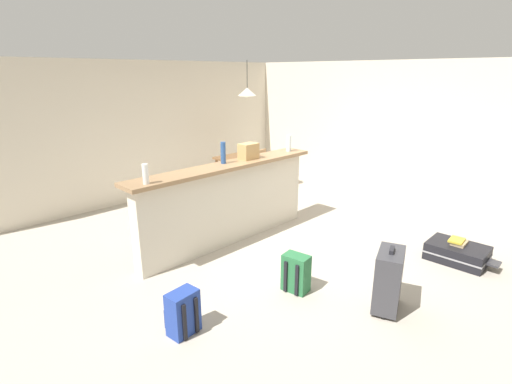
# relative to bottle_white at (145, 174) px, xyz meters

# --- Properties ---
(ground_plane) EXTENTS (13.00, 13.00, 0.05)m
(ground_plane) POSITION_rel_bottle_white_xyz_m (1.71, -0.29, -1.26)
(ground_plane) COLOR #ADA393
(wall_back) EXTENTS (6.60, 0.10, 2.50)m
(wall_back) POSITION_rel_bottle_white_xyz_m (1.71, 2.76, 0.01)
(wall_back) COLOR beige
(wall_back) RESTS_ON ground_plane
(wall_right) EXTENTS (0.10, 6.00, 2.50)m
(wall_right) POSITION_rel_bottle_white_xyz_m (4.76, 0.01, 0.01)
(wall_right) COLOR beige
(wall_right) RESTS_ON ground_plane
(partition_half_wall) EXTENTS (2.80, 0.20, 1.07)m
(partition_half_wall) POSITION_rel_bottle_white_xyz_m (1.25, 0.09, -0.70)
(partition_half_wall) COLOR beige
(partition_half_wall) RESTS_ON ground_plane
(bar_countertop) EXTENTS (2.96, 0.40, 0.05)m
(bar_countertop) POSITION_rel_bottle_white_xyz_m (1.25, 0.09, -0.14)
(bar_countertop) COLOR #93704C
(bar_countertop) RESTS_ON partition_half_wall
(bottle_white) EXTENTS (0.07, 0.07, 0.23)m
(bottle_white) POSITION_rel_bottle_white_xyz_m (0.00, 0.00, 0.00)
(bottle_white) COLOR silver
(bottle_white) RESTS_ON bar_countertop
(bottle_blue) EXTENTS (0.07, 0.07, 0.29)m
(bottle_blue) POSITION_rel_bottle_white_xyz_m (1.24, 0.16, 0.03)
(bottle_blue) COLOR #284C89
(bottle_blue) RESTS_ON bar_countertop
(bottle_clear) EXTENTS (0.07, 0.07, 0.25)m
(bottle_clear) POSITION_rel_bottle_white_xyz_m (2.49, 0.09, 0.01)
(bottle_clear) COLOR silver
(bottle_clear) RESTS_ON bar_countertop
(grocery_bag) EXTENTS (0.26, 0.18, 0.22)m
(grocery_bag) POSITION_rel_bottle_white_xyz_m (1.68, 0.13, -0.00)
(grocery_bag) COLOR tan
(grocery_bag) RESTS_ON bar_countertop
(dining_table) EXTENTS (1.10, 0.80, 0.74)m
(dining_table) POSITION_rel_bottle_white_xyz_m (3.04, 1.59, -0.59)
(dining_table) COLOR brown
(dining_table) RESTS_ON ground_plane
(dining_chair_near_partition) EXTENTS (0.47, 0.47, 0.93)m
(dining_chair_near_partition) POSITION_rel_bottle_white_xyz_m (2.96, 1.05, -0.72)
(dining_chair_near_partition) COLOR #9E754C
(dining_chair_near_partition) RESTS_ON ground_plane
(pendant_lamp) EXTENTS (0.34, 0.34, 0.67)m
(pendant_lamp) POSITION_rel_bottle_white_xyz_m (3.03, 1.57, 0.71)
(pendant_lamp) COLOR black
(suitcase_flat_black) EXTENTS (0.51, 0.84, 0.22)m
(suitcase_flat_black) POSITION_rel_bottle_white_xyz_m (2.91, -2.39, -1.13)
(suitcase_flat_black) COLOR black
(suitcase_flat_black) RESTS_ON ground_plane
(backpack_green) EXTENTS (0.28, 0.30, 0.42)m
(backpack_green) POSITION_rel_bottle_white_xyz_m (0.94, -1.38, -1.03)
(backpack_green) COLOR #286B3D
(backpack_green) RESTS_ON ground_plane
(backpack_blue) EXTENTS (0.30, 0.27, 0.42)m
(backpack_blue) POSITION_rel_bottle_white_xyz_m (-0.36, -1.11, -1.03)
(backpack_blue) COLOR #233D93
(backpack_blue) RESTS_ON ground_plane
(suitcase_upright_charcoal) EXTENTS (0.50, 0.38, 0.67)m
(suitcase_upright_charcoal) POSITION_rel_bottle_white_xyz_m (1.31, -2.25, -0.91)
(suitcase_upright_charcoal) COLOR #38383D
(suitcase_upright_charcoal) RESTS_ON ground_plane
(book_stack) EXTENTS (0.24, 0.20, 0.06)m
(book_stack) POSITION_rel_bottle_white_xyz_m (2.93, -2.37, -0.98)
(book_stack) COLOR tan
(book_stack) RESTS_ON suitcase_flat_black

